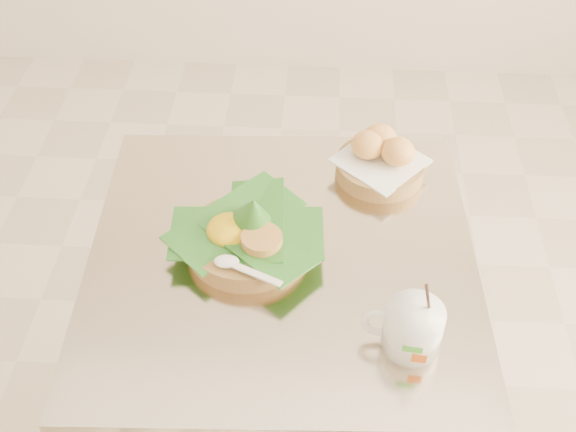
# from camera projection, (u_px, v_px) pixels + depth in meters

# --- Properties ---
(cafe_table) EXTENTS (0.73, 0.73, 0.75)m
(cafe_table) POSITION_uv_depth(u_px,v_px,m) (283.00, 329.00, 1.46)
(cafe_table) COLOR gray
(cafe_table) RESTS_ON floor
(rice_basket) EXTENTS (0.27, 0.27, 0.14)m
(rice_basket) POSITION_uv_depth(u_px,v_px,m) (247.00, 234.00, 1.29)
(rice_basket) COLOR #9F7844
(rice_basket) RESTS_ON cafe_table
(bread_basket) EXTENTS (0.21, 0.21, 0.09)m
(bread_basket) POSITION_uv_depth(u_px,v_px,m) (380.00, 159.00, 1.45)
(bread_basket) COLOR #9F7844
(bread_basket) RESTS_ON cafe_table
(coffee_mug) EXTENTS (0.13, 0.10, 0.16)m
(coffee_mug) POSITION_uv_depth(u_px,v_px,m) (411.00, 327.00, 1.14)
(coffee_mug) COLOR white
(coffee_mug) RESTS_ON cafe_table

